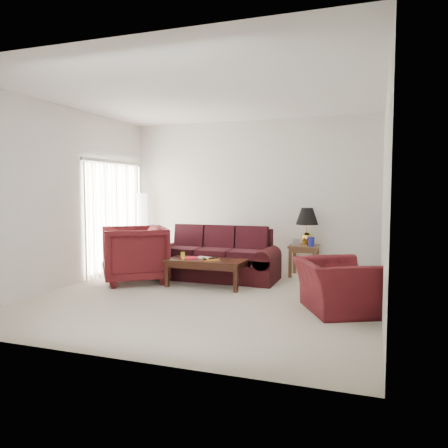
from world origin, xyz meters
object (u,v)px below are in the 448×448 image
object	(u,v)px
floor_lamp	(143,229)
coffee_table	(207,273)
end_table	(304,261)
armchair_left	(134,254)
sofa	(216,254)
armchair_right	(336,286)

from	to	relation	value
floor_lamp	coffee_table	xyz separation A→B (m)	(2.05, -1.45, -0.55)
end_table	armchair_left	distance (m)	3.13
sofa	coffee_table	bearing A→B (deg)	-81.90
sofa	armchair_left	size ratio (longest dim) A/B	2.03
end_table	armchair_left	size ratio (longest dim) A/B	0.53
floor_lamp	armchair_right	world-z (taller)	floor_lamp
floor_lamp	armchair_left	bearing A→B (deg)	-64.92
end_table	coffee_table	distance (m)	1.99
armchair_left	coffee_table	size ratio (longest dim) A/B	0.83
end_table	floor_lamp	world-z (taller)	floor_lamp
floor_lamp	coffee_table	distance (m)	2.57
sofa	end_table	distance (m)	1.68
armchair_right	coffee_table	world-z (taller)	armchair_right
floor_lamp	end_table	bearing A→B (deg)	-0.74
armchair_left	armchair_right	xyz separation A→B (m)	(3.51, -0.75, -0.15)
armchair_right	floor_lamp	bearing A→B (deg)	35.18
armchair_right	coffee_table	size ratio (longest dim) A/B	0.80
armchair_left	sofa	bearing A→B (deg)	82.85
coffee_table	floor_lamp	bearing A→B (deg)	156.20
floor_lamp	coffee_table	size ratio (longest dim) A/B	1.19
end_table	armchair_right	distance (m)	2.40
end_table	sofa	bearing A→B (deg)	-151.03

